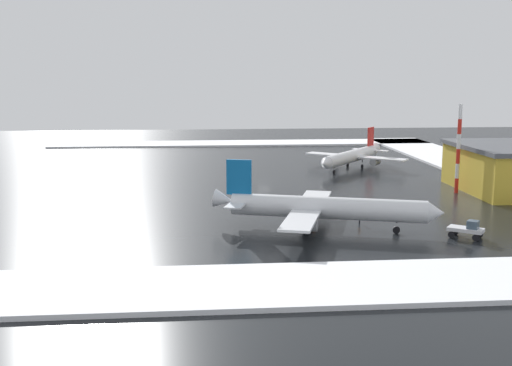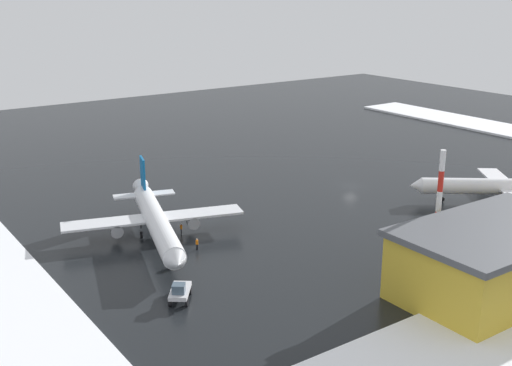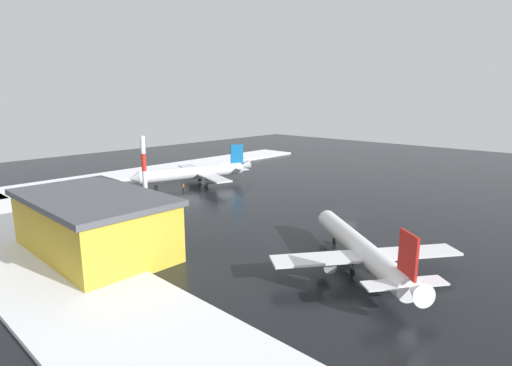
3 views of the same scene
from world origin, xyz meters
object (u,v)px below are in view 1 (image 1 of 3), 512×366
ground_crew_mid_apron (360,217)px  cargo_hangar (502,168)px  pushback_tug (468,229)px  antenna_mast (458,149)px  ground_crew_near_tug (314,216)px  airplane_parked_starboard (352,156)px  airplane_parked_portside (322,208)px

ground_crew_mid_apron → cargo_hangar: bearing=34.3°
ground_crew_mid_apron → cargo_hangar: (22.68, -32.70, 3.47)m
cargo_hangar → pushback_tug: bearing=148.3°
antenna_mast → cargo_hangar: size_ratio=0.65×
ground_crew_near_tug → pushback_tug: bearing=94.4°
pushback_tug → ground_crew_near_tug: bearing=-172.1°
ground_crew_mid_apron → antenna_mast: antenna_mast is taller
antenna_mast → airplane_parked_starboard: bearing=21.5°
pushback_tug → ground_crew_mid_apron: size_ratio=2.92×
ground_crew_mid_apron → ground_crew_near_tug: (1.07, 6.65, 0.00)m
ground_crew_mid_apron → ground_crew_near_tug: same height
ground_crew_near_tug → cargo_hangar: (21.61, -39.35, 3.47)m
ground_crew_mid_apron → ground_crew_near_tug: size_ratio=1.00×
airplane_parked_starboard → pushback_tug: bearing=38.1°
airplane_parked_starboard → ground_crew_mid_apron: airplane_parked_starboard is taller
cargo_hangar → antenna_mast: bearing=92.2°
ground_crew_near_tug → cargo_hangar: bearing=152.3°
airplane_parked_portside → pushback_tug: 19.92m
ground_crew_near_tug → antenna_mast: size_ratio=0.10×
airplane_parked_starboard → pushback_tug: (-63.16, -0.77, -1.63)m
airplane_parked_portside → airplane_parked_starboard: size_ratio=1.28×
airplane_parked_portside → pushback_tug: size_ratio=6.41×
ground_crew_mid_apron → antenna_mast: (22.41, -23.94, 7.23)m
airplane_parked_portside → antenna_mast: (25.61, -30.27, 4.99)m
airplane_parked_starboard → cargo_hangar: bearing=71.6°
pushback_tug → ground_crew_mid_apron: 15.70m
airplane_parked_starboard → airplane_parked_portside: bearing=19.8°
airplane_parked_portside → ground_crew_mid_apron: size_ratio=18.73×
airplane_parked_starboard → ground_crew_near_tug: (-52.52, 18.32, -1.94)m
ground_crew_near_tug → antenna_mast: bearing=158.5°
airplane_parked_starboard → ground_crew_near_tug: bearing=18.2°
airplane_parked_portside → antenna_mast: 39.97m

